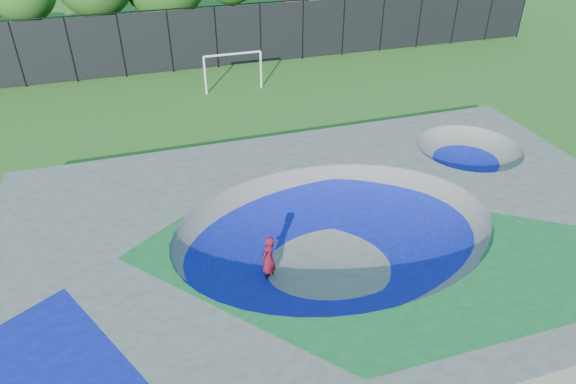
% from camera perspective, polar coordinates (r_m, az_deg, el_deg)
% --- Properties ---
extents(ground, '(120.00, 120.00, 0.00)m').
position_cam_1_polar(ground, '(18.06, 5.12, -7.48)').
color(ground, '#2C621B').
rests_on(ground, ground).
extents(skate_deck, '(22.00, 14.00, 1.50)m').
position_cam_1_polar(skate_deck, '(17.58, 5.23, -5.61)').
color(skate_deck, gray).
rests_on(skate_deck, ground).
extents(skater, '(0.76, 0.74, 1.76)m').
position_cam_1_polar(skater, '(16.64, -2.19, -7.47)').
color(skater, red).
rests_on(skater, ground).
extents(skateboard, '(0.78, 0.61, 0.05)m').
position_cam_1_polar(skateboard, '(17.21, -2.13, -9.65)').
color(skateboard, black).
rests_on(skateboard, ground).
extents(soccer_goal, '(3.51, 0.12, 2.32)m').
position_cam_1_polar(soccer_goal, '(31.33, -6.13, 13.87)').
color(soccer_goal, white).
rests_on(soccer_goal, ground).
extents(fence, '(48.09, 0.09, 4.04)m').
position_cam_1_polar(fence, '(35.40, -7.98, 16.77)').
color(fence, black).
rests_on(fence, ground).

